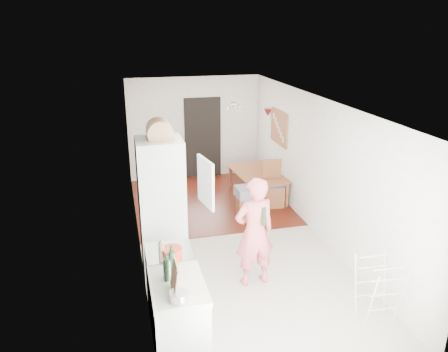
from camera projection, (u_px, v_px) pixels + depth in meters
name	position (u px, v px, depth m)	size (l,w,h in m)	color
room_shell	(231.00, 174.00, 7.45)	(3.20, 7.00, 2.50)	white
floor	(231.00, 240.00, 7.87)	(3.20, 7.00, 0.01)	#BAAE9F
wood_floor_overlay	(209.00, 201.00, 9.56)	(3.20, 3.30, 0.01)	#5A180B
sage_wall_panel	(143.00, 192.00, 5.06)	(0.02, 3.00, 1.30)	slate
tile_splashback	(151.00, 269.00, 4.79)	(0.02, 1.90, 0.50)	black
doorway_recess	(203.00, 138.00, 10.76)	(0.90, 0.04, 2.00)	black
base_cabinet	(179.00, 319.00, 5.10)	(0.60, 0.90, 0.86)	silver
worktop	(177.00, 285.00, 4.94)	(0.62, 0.92, 0.06)	white
range_cooker	(171.00, 283.00, 5.78)	(0.60, 0.60, 0.88)	silver
cooker_top	(169.00, 252.00, 5.63)	(0.60, 0.60, 0.04)	silver
fridge_housing	(162.00, 209.00, 6.51)	(0.66, 0.66, 2.15)	silver
fridge_door	(206.00, 182.00, 6.21)	(0.56, 0.04, 0.70)	silver
fridge_interior	(182.00, 177.00, 6.42)	(0.02, 0.52, 0.66)	white
pinboard	(279.00, 127.00, 9.45)	(0.03, 0.90, 0.70)	tan
pinboard_frame	(278.00, 127.00, 9.44)	(0.01, 0.94, 0.74)	brown
wall_sconce	(268.00, 113.00, 9.97)	(0.18, 0.18, 0.16)	maroon
person	(255.00, 223.00, 6.26)	(0.72, 0.47, 1.98)	#E8656A
dining_table	(258.00, 187.00, 9.70)	(1.39, 0.77, 0.49)	brown
dining_chair	(273.00, 184.00, 9.16)	(0.41, 0.41, 0.97)	brown
stool	(246.00, 207.00, 8.69)	(0.36, 0.36, 0.47)	brown
grey_drape	(247.00, 192.00, 8.54)	(0.43, 0.43, 0.19)	gray
drying_rack	(378.00, 291.00, 5.62)	(0.45, 0.41, 0.88)	silver
bread_bin	(159.00, 132.00, 6.12)	(0.38, 0.36, 0.20)	tan
red_casserole	(172.00, 254.00, 5.41)	(0.26, 0.26, 0.15)	red
steel_pan	(179.00, 296.00, 4.61)	(0.21, 0.21, 0.10)	silver
held_bottle	(264.00, 217.00, 6.12)	(0.06, 0.06, 0.27)	#1D3F20
bottle_a	(172.00, 263.00, 5.04)	(0.07, 0.07, 0.32)	#1D3F20
bottle_b	(166.00, 270.00, 4.93)	(0.06, 0.06, 0.28)	#1D3F20
bottle_c	(167.00, 270.00, 5.00)	(0.09, 0.09, 0.22)	beige
pepper_mill_front	(161.00, 254.00, 5.36)	(0.05, 0.05, 0.20)	tan
pepper_mill_back	(162.00, 253.00, 5.36)	(0.06, 0.06, 0.22)	tan
chopping_boards	(175.00, 278.00, 4.69)	(0.04, 0.28, 0.37)	tan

